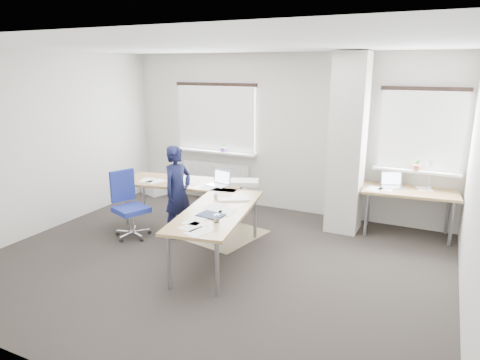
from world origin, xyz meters
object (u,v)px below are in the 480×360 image
at_px(desk_side, 409,193).
at_px(person, 178,192).
at_px(desk_main, 202,196).
at_px(task_chair, 131,219).

height_order(desk_side, person, person).
height_order(desk_main, task_chair, task_chair).
distance_m(desk_main, desk_side, 3.18).
bearing_deg(task_chair, desk_main, 40.42).
distance_m(desk_main, person, 0.42).
bearing_deg(person, desk_side, -51.49).
relative_size(desk_main, task_chair, 2.73).
xyz_separation_m(desk_main, task_chair, (-1.07, -0.38, -0.41)).
bearing_deg(task_chair, desk_side, 47.94).
xyz_separation_m(desk_side, person, (-3.18, -1.60, 0.03)).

